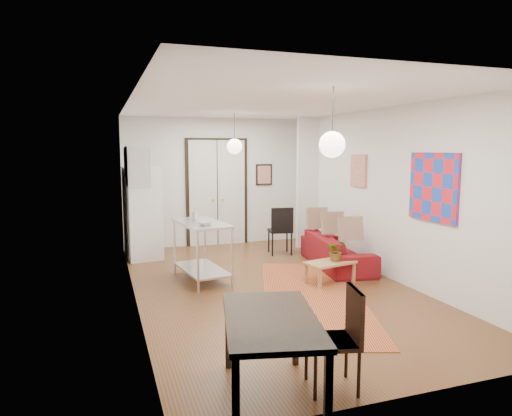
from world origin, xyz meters
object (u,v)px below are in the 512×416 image
object	(u,v)px
fridge	(143,214)
black_side_chair	(278,225)
dining_chair_far	(327,328)
dining_table	(271,326)
sofa	(337,251)
coffee_table	(330,264)
kitchen_counter	(202,242)
dining_chair_near	(327,328)

from	to	relation	value
fridge	black_side_chair	bearing A→B (deg)	-15.72
black_side_chair	fridge	bearing A→B (deg)	1.65
dining_chair_far	dining_table	bearing A→B (deg)	-68.14
sofa	fridge	xyz separation A→B (m)	(-3.39, 1.79, 0.62)
fridge	dining_chair_far	world-z (taller)	fridge
black_side_chair	dining_table	bearing A→B (deg)	77.10
sofa	dining_table	size ratio (longest dim) A/B	1.35
coffee_table	black_side_chair	bearing A→B (deg)	89.84
dining_chair_far	kitchen_counter	bearing A→B (deg)	-161.13
dining_table	dining_chair_near	world-z (taller)	dining_chair_near
sofa	black_side_chair	xyz separation A→B (m)	(-0.62, 1.42, 0.29)
coffee_table	dining_chair_far	xyz separation A→B (m)	(-1.58, -2.91, 0.23)
coffee_table	dining_chair_near	bearing A→B (deg)	-118.49
fridge	black_side_chair	xyz separation A→B (m)	(2.76, -0.37, -0.33)
kitchen_counter	dining_chair_near	xyz separation A→B (m)	(0.39, -3.74, -0.11)
fridge	black_side_chair	world-z (taller)	fridge
dining_table	dining_chair_far	xyz separation A→B (m)	(0.60, 0.09, -0.13)
kitchen_counter	dining_table	distance (m)	3.84
dining_table	dining_chair_far	size ratio (longest dim) A/B	1.61
coffee_table	dining_chair_near	distance (m)	3.32
fridge	dining_table	xyz separation A→B (m)	(0.58, -5.72, -0.24)
sofa	fridge	world-z (taller)	fridge
coffee_table	dining_chair_far	distance (m)	3.32
sofa	fridge	size ratio (longest dim) A/B	1.11
dining_chair_near	sofa	bearing A→B (deg)	162.92
dining_table	black_side_chair	world-z (taller)	black_side_chair
dining_table	black_side_chair	xyz separation A→B (m)	(2.19, 5.34, -0.09)
sofa	dining_table	world-z (taller)	dining_table
kitchen_counter	fridge	distance (m)	2.06
kitchen_counter	fridge	world-z (taller)	fridge
sofa	dining_chair_far	bearing A→B (deg)	158.00
kitchen_counter	sofa	bearing A→B (deg)	-5.93
coffee_table	fridge	size ratio (longest dim) A/B	0.48
sofa	kitchen_counter	bearing A→B (deg)	100.07
sofa	black_side_chair	distance (m)	1.58
sofa	kitchen_counter	distance (m)	2.63
dining_table	black_side_chair	bearing A→B (deg)	67.73
dining_chair_far	dining_chair_near	bearing A→B (deg)	180.00
dining_table	dining_chair_near	size ratio (longest dim) A/B	1.61
black_side_chair	coffee_table	bearing A→B (deg)	99.22
dining_chair_far	black_side_chair	bearing A→B (deg)	176.09
coffee_table	kitchen_counter	xyz separation A→B (m)	(-1.97, 0.82, 0.35)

